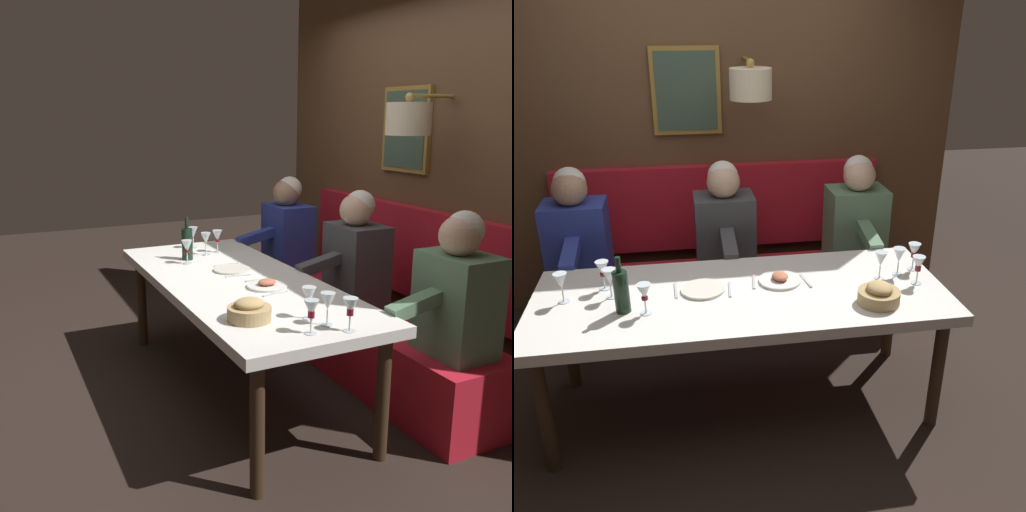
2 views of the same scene
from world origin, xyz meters
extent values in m
plane|color=black|center=(0.00, 0.00, 0.00)|extent=(12.00, 12.00, 0.00)
cube|color=silver|center=(0.00, 0.00, 0.71)|extent=(0.90, 2.23, 0.06)
cylinder|color=#352416|center=(-0.35, -1.01, 0.34)|extent=(0.07, 0.07, 0.68)
cylinder|color=#352416|center=(-0.35, 1.01, 0.34)|extent=(0.07, 0.07, 0.68)
cylinder|color=#352416|center=(0.35, -1.01, 0.34)|extent=(0.07, 0.07, 0.68)
cylinder|color=#352416|center=(0.35, 1.01, 0.34)|extent=(0.07, 0.07, 0.68)
cube|color=red|center=(0.89, 0.00, 0.23)|extent=(0.52, 2.43, 0.45)
cube|color=brown|center=(1.48, 0.00, 1.45)|extent=(0.10, 3.63, 2.90)
cube|color=red|center=(1.39, 0.00, 0.77)|extent=(0.10, 2.43, 0.64)
cube|color=olive|center=(1.42, 0.21, 1.62)|extent=(0.04, 0.48, 0.60)
cube|color=#384C3D|center=(1.40, 0.21, 1.62)|extent=(0.01, 0.42, 0.54)
cylinder|color=#A37F38|center=(1.25, -0.21, 1.84)|extent=(0.35, 0.02, 0.02)
cylinder|color=beige|center=(1.08, -0.21, 1.70)|extent=(0.28, 0.28, 0.20)
sphere|color=#A37F38|center=(1.08, -0.21, 1.83)|extent=(0.06, 0.06, 0.06)
cube|color=#567A5B|center=(0.89, -0.92, 0.73)|extent=(0.30, 0.40, 0.56)
sphere|color=#D1A889|center=(0.87, -0.92, 1.11)|extent=(0.22, 0.22, 0.22)
sphere|color=silver|center=(0.90, -0.92, 1.14)|extent=(0.20, 0.20, 0.20)
cube|color=#567A5B|center=(0.60, -0.92, 0.77)|extent=(0.33, 0.09, 0.14)
cube|color=#3D3D42|center=(0.89, 0.01, 0.73)|extent=(0.30, 0.40, 0.56)
sphere|color=#D1A889|center=(0.87, 0.01, 1.11)|extent=(0.22, 0.22, 0.22)
sphere|color=silver|center=(0.90, 0.01, 1.14)|extent=(0.20, 0.20, 0.20)
cube|color=#3D3D42|center=(0.60, 0.01, 0.77)|extent=(0.33, 0.09, 0.14)
cube|color=#283893|center=(0.89, 0.98, 0.73)|extent=(0.30, 0.40, 0.56)
sphere|color=#A37A60|center=(0.87, 0.98, 1.11)|extent=(0.22, 0.22, 0.22)
sphere|color=silver|center=(0.90, 0.98, 1.14)|extent=(0.20, 0.20, 0.20)
cube|color=#283893|center=(0.60, 0.98, 0.77)|extent=(0.33, 0.09, 0.14)
cylinder|color=silver|center=(0.05, 0.21, 0.75)|extent=(0.24, 0.24, 0.01)
cube|color=silver|center=(0.03, 0.06, 0.74)|extent=(0.17, 0.02, 0.01)
cube|color=silver|center=(0.07, 0.35, 0.74)|extent=(0.18, 0.02, 0.01)
cylinder|color=white|center=(0.09, -0.23, 0.75)|extent=(0.24, 0.24, 0.01)
ellipsoid|color=#B76647|center=(0.09, -0.23, 0.77)|extent=(0.11, 0.09, 0.04)
cube|color=silver|center=(0.07, -0.37, 0.74)|extent=(0.17, 0.04, 0.01)
cube|color=silver|center=(0.11, -0.08, 0.74)|extent=(0.18, 0.04, 0.01)
cylinder|color=silver|center=(0.16, 0.73, 0.74)|extent=(0.06, 0.06, 0.00)
cylinder|color=silver|center=(0.16, 0.73, 0.78)|extent=(0.01, 0.01, 0.07)
cone|color=silver|center=(0.16, 0.73, 0.86)|extent=(0.07, 0.07, 0.08)
cylinder|color=maroon|center=(0.16, 0.73, 0.83)|extent=(0.03, 0.03, 0.02)
cylinder|color=silver|center=(-0.06, -0.97, 0.74)|extent=(0.06, 0.06, 0.00)
cylinder|color=silver|center=(-0.06, -0.97, 0.78)|extent=(0.01, 0.01, 0.07)
cone|color=silver|center=(-0.06, -0.97, 0.86)|extent=(0.07, 0.07, 0.08)
cylinder|color=maroon|center=(-0.06, -0.97, 0.83)|extent=(0.03, 0.03, 0.03)
cylinder|color=silver|center=(0.12, -1.03, 0.74)|extent=(0.06, 0.06, 0.00)
cylinder|color=silver|center=(0.12, -1.03, 0.78)|extent=(0.01, 0.01, 0.07)
cone|color=silver|center=(0.12, -1.03, 0.86)|extent=(0.07, 0.07, 0.08)
cylinder|color=maroon|center=(0.12, -1.03, 0.84)|extent=(0.03, 0.03, 0.03)
cylinder|color=silver|center=(0.05, 0.93, 0.74)|extent=(0.06, 0.06, 0.00)
cylinder|color=silver|center=(0.05, 0.93, 0.78)|extent=(0.01, 0.01, 0.07)
cone|color=silver|center=(0.05, 0.93, 0.86)|extent=(0.07, 0.07, 0.08)
cylinder|color=silver|center=(0.04, -0.79, 0.74)|extent=(0.06, 0.06, 0.00)
cylinder|color=silver|center=(0.04, -0.79, 0.78)|extent=(0.01, 0.01, 0.07)
cone|color=silver|center=(0.04, -0.79, 0.86)|extent=(0.07, 0.07, 0.08)
cylinder|color=silver|center=(0.06, 0.69, 0.74)|extent=(0.06, 0.06, 0.00)
cylinder|color=silver|center=(0.06, 0.69, 0.78)|extent=(0.01, 0.01, 0.07)
cone|color=silver|center=(0.06, 0.69, 0.86)|extent=(0.07, 0.07, 0.08)
cylinder|color=silver|center=(-0.15, 0.50, 0.74)|extent=(0.06, 0.06, 0.00)
cylinder|color=silver|center=(-0.15, 0.50, 0.78)|extent=(0.01, 0.01, 0.07)
cone|color=silver|center=(-0.15, 0.50, 0.86)|extent=(0.07, 0.07, 0.08)
cylinder|color=maroon|center=(-0.15, 0.50, 0.83)|extent=(0.03, 0.03, 0.02)
cylinder|color=silver|center=(0.07, -0.91, 0.74)|extent=(0.06, 0.06, 0.00)
cylinder|color=silver|center=(0.07, -0.91, 0.78)|extent=(0.01, 0.01, 0.07)
cone|color=silver|center=(0.07, -0.91, 0.86)|extent=(0.07, 0.07, 0.08)
cylinder|color=black|center=(-0.11, 0.61, 0.85)|extent=(0.08, 0.08, 0.22)
cylinder|color=black|center=(-0.11, 0.61, 1.00)|extent=(0.03, 0.03, 0.08)
cylinder|color=tan|center=(-0.24, -0.69, 0.78)|extent=(0.22, 0.22, 0.07)
ellipsoid|color=tan|center=(-0.24, -0.69, 0.83)|extent=(0.15, 0.13, 0.06)
camera|label=1|loc=(-1.37, -3.13, 1.72)|focal=40.54mm
camera|label=2|loc=(-2.63, 0.29, 2.12)|focal=38.59mm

